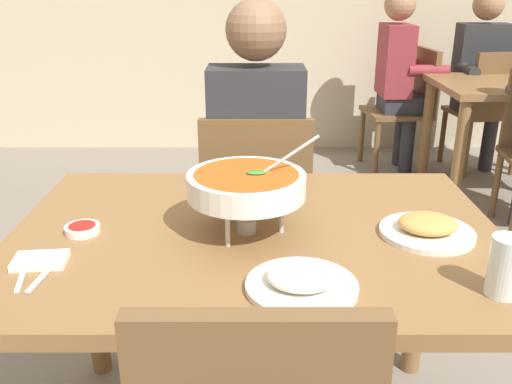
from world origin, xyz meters
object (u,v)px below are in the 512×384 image
Objects in this scene: sauce_dish at (82,229)px; patron_bg_middle at (480,70)px; dining_table_main at (256,267)px; diner_main at (256,149)px; chair_bg_right at (408,102)px; curry_bowl at (247,186)px; appetizer_plate at (427,228)px; chair_diner_main at (256,208)px; drink_glass at (505,269)px; patron_bg_right at (398,70)px; rice_plate at (302,281)px; chair_bg_middle at (489,105)px.

patron_bg_middle is (2.10, 2.80, -0.02)m from sauce_dish.
diner_main reaches higher than dining_table_main.
patron_bg_middle is at bearing 2.08° from chair_bg_right.
curry_bowl reaches higher than dining_table_main.
dining_table_main is 0.46m from appetizer_plate.
chair_diner_main is at bearing 88.16° from curry_bowl.
drink_glass is 3.12m from patron_bg_right.
curry_bowl reaches higher than drink_glass.
appetizer_plate is at bearing -60.34° from chair_diner_main.
patron_bg_right is at bearing 80.15° from drink_glass.
patron_bg_middle is at bearing 50.68° from diner_main.
chair_bg_right is at bearing 67.32° from curry_bowl.
drink_glass is at bearing -64.12° from chair_diner_main.
drink_glass is (0.51, -0.31, 0.17)m from dining_table_main.
diner_main is 2.24m from patron_bg_right.
rice_plate is 3.45m from patron_bg_middle.
diner_main reaches higher than drink_glass.
chair_bg_middle is (1.26, 2.70, -0.27)m from appetizer_plate.
chair_bg_right reaches higher than dining_table_main.
sauce_dish is (-0.45, -0.75, 0.26)m from chair_diner_main.
dining_table_main is at bearing -112.33° from chair_bg_right.
patron_bg_middle is at bearing 2.84° from patron_bg_right.
sauce_dish is 3.50m from patron_bg_middle.
rice_plate is 2.67× the size of sauce_dish.
rice_plate is at bearing -142.12° from appetizer_plate.
curry_bowl is 1.39× the size of appetizer_plate.
patron_bg_right is (0.61, 2.79, -0.03)m from appetizer_plate.
chair_bg_middle and chair_bg_right have the same top height.
dining_table_main is 2.95m from patron_bg_right.
diner_main reaches higher than chair_diner_main.
curry_bowl is at bearing -91.76° from diner_main.
chair_diner_main is 0.24m from diner_main.
curry_bowl is (-0.02, -0.75, 0.38)m from chair_diner_main.
chair_bg_middle is at bearing 64.86° from appetizer_plate.
dining_table_main is 0.97× the size of patron_bg_middle.
curry_bowl is 0.44m from sauce_dish.
rice_plate is 0.42m from drink_glass.
curry_bowl is 0.62m from drink_glass.
drink_glass is (0.96, -0.30, 0.05)m from sauce_dish.
appetizer_plate is at bearing -113.28° from patron_bg_middle.
chair_bg_middle is (1.19, 2.98, -0.30)m from drink_glass.
rice_plate is (0.10, -0.29, 0.13)m from dining_table_main.
chair_bg_right is at bearing 60.33° from diner_main.
chair_bg_right is at bearing 60.32° from sauce_dish.
chair_bg_middle reaches higher than drink_glass.
diner_main is at bearing 60.31° from sauce_dish.
chair_diner_main is 1.07m from rice_plate.
dining_table_main is at bearing -120.62° from patron_bg_middle.
diner_main is 5.46× the size of appetizer_plate.
appetizer_plate is 2.85m from patron_bg_right.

